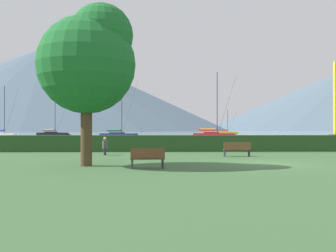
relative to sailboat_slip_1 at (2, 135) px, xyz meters
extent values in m
plane|color=#385B33|center=(33.49, -50.62, -0.58)|extent=(1000.00, 1000.00, 0.00)
cube|color=#8499A8|center=(33.49, 86.38, -0.58)|extent=(320.00, 246.00, 0.00)
cube|color=#284C23|center=(33.49, -39.62, 0.06)|extent=(80.00, 1.20, 1.29)
cube|color=white|center=(-0.09, 0.02, -0.11)|extent=(6.31, 3.48, 0.94)
cone|color=white|center=(3.22, -0.83, -0.11)|extent=(1.19, 1.03, 0.80)
cube|color=silver|center=(-0.42, 0.11, 0.23)|extent=(2.51, 1.95, 0.60)
cylinder|color=#333338|center=(0.41, -0.10, 4.40)|extent=(0.12, 0.12, 8.93)
cylinder|color=#333338|center=(1.77, -0.46, 4.18)|extent=(2.76, 0.73, 8.50)
cube|color=navy|center=(21.28, -4.54, -0.10)|extent=(6.52, 3.71, 0.97)
cone|color=navy|center=(24.68, -5.49, -0.10)|extent=(1.24, 1.08, 0.82)
cube|color=#1B2449|center=(20.94, -4.44, 0.26)|extent=(2.61, 2.05, 0.62)
cylinder|color=#333338|center=(21.79, -4.68, 4.97)|extent=(0.12, 0.12, 10.04)
cylinder|color=#333338|center=(20.45, -4.31, 0.92)|extent=(2.70, 0.85, 0.11)
cylinder|color=#2D7542|center=(20.45, -4.31, 0.92)|extent=(2.38, 1.01, 0.39)
cylinder|color=#333338|center=(23.19, -5.08, 4.72)|extent=(2.83, 0.82, 9.55)
cube|color=red|center=(36.95, -7.60, -0.06)|extent=(6.83, 2.97, 1.04)
cone|color=red|center=(40.72, -8.01, -0.06)|extent=(1.22, 1.00, 0.88)
cube|color=#A52020|center=(36.58, -7.56, 0.32)|extent=(2.62, 1.84, 0.66)
cylinder|color=#333338|center=(37.52, -7.66, 5.19)|extent=(0.13, 0.13, 10.40)
cylinder|color=#333338|center=(36.04, -7.50, 1.03)|extent=(2.98, 0.43, 0.11)
cylinder|color=orange|center=(36.04, -7.50, 1.03)|extent=(2.56, 0.69, 0.42)
cylinder|color=#333338|center=(39.07, -7.83, 4.93)|extent=(3.13, 0.37, 9.89)
cube|color=gold|center=(46.99, 37.45, -0.14)|extent=(5.77, 2.45, 0.88)
cone|color=gold|center=(50.19, 37.15, -0.14)|extent=(1.03, 0.84, 0.75)
cube|color=gold|center=(46.67, 37.48, 0.18)|extent=(2.20, 1.54, 0.56)
cylinder|color=#333338|center=(47.47, 37.41, 3.19)|extent=(0.11, 0.11, 6.57)
cylinder|color=#333338|center=(46.21, 37.53, 0.78)|extent=(2.52, 0.33, 0.10)
cylinder|color=red|center=(46.21, 37.53, 0.78)|extent=(2.17, 0.55, 0.35)
cylinder|color=#333338|center=(48.79, 37.28, 3.02)|extent=(2.66, 0.28, 6.25)
cube|color=black|center=(6.33, 9.85, -0.11)|extent=(6.17, 2.59, 0.95)
cone|color=black|center=(9.75, 9.55, -0.11)|extent=(1.10, 0.89, 0.80)
cube|color=black|center=(5.98, 9.88, 0.24)|extent=(2.35, 1.64, 0.60)
cylinder|color=#333338|center=(6.84, 9.81, 3.43)|extent=(0.12, 0.12, 7.00)
cylinder|color=#333338|center=(5.49, 9.93, 0.88)|extent=(2.71, 0.34, 0.10)
cylinder|color=tan|center=(5.49, 9.93, 0.88)|extent=(2.33, 0.58, 0.38)
cylinder|color=#333338|center=(8.25, 9.68, 3.26)|extent=(2.85, 0.28, 6.66)
cube|color=brown|center=(32.95, -45.22, -0.13)|extent=(1.77, 0.51, 0.06)
cube|color=brown|center=(32.94, -45.41, 0.14)|extent=(1.76, 0.19, 0.45)
cylinder|color=#333338|center=(33.75, -45.08, -0.36)|extent=(0.08, 0.08, 0.45)
cylinder|color=#333338|center=(32.16, -45.03, -0.36)|extent=(0.08, 0.08, 0.45)
cylinder|color=#333338|center=(33.74, -45.41, -0.36)|extent=(0.08, 0.08, 0.45)
cylinder|color=#333338|center=(32.15, -45.36, -0.36)|extent=(0.08, 0.08, 0.45)
cube|color=brown|center=(27.30, -52.70, -0.13)|extent=(1.58, 0.58, 0.06)
cube|color=brown|center=(27.31, -52.88, 0.14)|extent=(1.56, 0.26, 0.45)
cylinder|color=#333338|center=(27.98, -52.47, -0.36)|extent=(0.08, 0.08, 0.45)
cylinder|color=#333338|center=(26.59, -52.59, -0.36)|extent=(0.08, 0.08, 0.45)
cylinder|color=#333338|center=(28.01, -52.80, -0.36)|extent=(0.08, 0.08, 0.45)
cylinder|color=#333338|center=(26.62, -52.92, -0.36)|extent=(0.08, 0.08, 0.45)
cylinder|color=#2D3347|center=(24.15, -43.81, -0.36)|extent=(0.14, 0.14, 0.45)
cylinder|color=#2D3347|center=(24.17, -43.63, -0.36)|extent=(0.14, 0.14, 0.45)
cylinder|color=#4C4C51|center=(24.16, -43.72, 0.14)|extent=(0.36, 0.36, 0.55)
cylinder|color=#4C4C51|center=(24.14, -43.95, 0.17)|extent=(0.09, 0.09, 0.49)
cylinder|color=#4C4C51|center=(24.18, -43.48, 0.17)|extent=(0.09, 0.09, 0.49)
sphere|color=tan|center=(24.16, -43.72, 0.56)|extent=(0.22, 0.22, 0.22)
cylinder|color=#4C3823|center=(24.28, -51.37, 1.05)|extent=(0.56, 0.56, 3.28)
sphere|color=#1C652B|center=(24.28, -51.37, 4.38)|extent=(4.81, 4.81, 4.81)
sphere|color=#1C652B|center=(25.00, -51.37, 5.82)|extent=(3.12, 3.12, 3.12)
cone|color=slate|center=(-110.21, 367.36, 21.79)|extent=(353.00, 353.00, 44.75)
cone|color=#4C6070|center=(-60.12, 240.95, 32.76)|extent=(287.20, 287.20, 66.68)
camera|label=1|loc=(27.73, -70.46, 1.26)|focal=41.56mm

